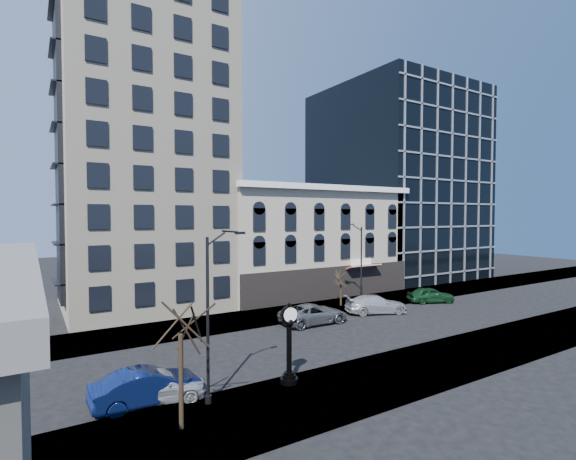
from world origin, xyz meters
TOP-DOWN VIEW (x-y plane):
  - ground at (0.00, 0.00)m, footprint 160.00×160.00m
  - sidewalk_far at (0.00, 8.00)m, footprint 160.00×6.00m
  - sidewalk_near at (0.00, -8.00)m, footprint 160.00×6.00m
  - cream_tower at (-6.11, 18.88)m, footprint 15.90×15.40m
  - victorian_row at (12.00, 15.89)m, footprint 22.60×11.19m
  - glass_office at (32.00, 20.91)m, footprint 20.00×20.15m
  - street_clock at (-4.13, -6.00)m, footprint 0.99×0.99m
  - street_lamp_near at (-8.13, -5.90)m, footprint 2.19×0.60m
  - street_lamp_far at (11.12, 6.10)m, footprint 2.17×0.59m
  - bare_tree_near at (-10.59, -7.69)m, footprint 3.80×3.80m
  - bare_tree_far at (10.62, 7.77)m, footprint 2.32×2.32m
  - car_near_a at (-10.80, -4.29)m, footprint 5.18×2.93m
  - car_near_b at (-11.21, -4.27)m, footprint 5.28×2.03m
  - car_far_a at (4.43, 3.78)m, footprint 6.09×2.90m
  - car_far_b at (11.57, 3.75)m, footprint 6.28×4.34m
  - car_far_c at (19.85, 4.27)m, footprint 5.16×3.69m

SIDE VIEW (x-z plane):
  - ground at x=0.00m, z-range 0.00..0.00m
  - sidewalk_far at x=0.00m, z-range 0.00..0.12m
  - sidewalk_near at x=0.00m, z-range 0.00..0.12m
  - car_far_c at x=19.85m, z-range 0.00..1.63m
  - car_near_a at x=-10.80m, z-range 0.00..1.66m
  - car_far_a at x=4.43m, z-range 0.00..1.68m
  - car_far_b at x=11.57m, z-range 0.00..1.69m
  - car_near_b at x=-11.21m, z-range 0.00..1.72m
  - street_clock at x=-4.13m, z-range -0.09..4.28m
  - bare_tree_far at x=10.62m, z-range 1.13..5.12m
  - bare_tree_near at x=-10.59m, z-range 1.79..8.31m
  - victorian_row at x=12.00m, z-range -0.25..12.25m
  - street_lamp_far at x=11.12m, z-range 2.27..10.69m
  - street_lamp_near at x=-8.13m, z-range 2.29..10.79m
  - glass_office at x=32.00m, z-range 0.00..28.00m
  - cream_tower at x=-6.11m, z-range -1.93..40.57m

